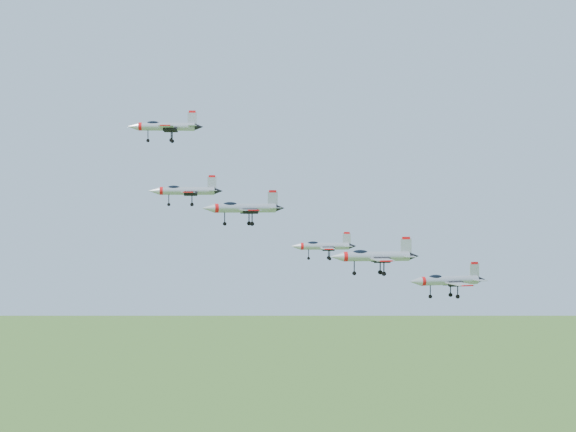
{
  "coord_description": "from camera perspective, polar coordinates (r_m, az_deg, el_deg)",
  "views": [
    {
      "loc": [
        14.17,
        -129.14,
        142.68
      ],
      "look_at": [
        9.49,
        -1.77,
        140.36
      ],
      "focal_mm": 50.0,
      "sensor_mm": 36.0,
      "label": 1
    }
  ],
  "objects": [
    {
      "name": "jet_left_low",
      "position": [
        137.49,
        2.49,
        -2.15
      ],
      "size": [
        11.36,
        9.43,
        3.04
      ],
      "rotation": [
        0.0,
        0.0,
        0.1
      ],
      "color": "#9EA3AA"
    },
    {
      "name": "jet_trail",
      "position": [
        129.2,
        11.23,
        -4.51
      ],
      "size": [
        13.0,
        11.1,
        3.56
      ],
      "rotation": [
        0.0,
        0.0,
        0.32
      ],
      "color": "#9EA3AA"
    },
    {
      "name": "jet_lead",
      "position": [
        144.12,
        -8.78,
        6.31
      ],
      "size": [
        13.46,
        11.17,
        3.6
      ],
      "rotation": [
        0.0,
        0.0,
        0.1
      ],
      "color": "#9EA3AA"
    },
    {
      "name": "jet_left_high",
      "position": [
        133.25,
        -7.34,
        1.79
      ],
      "size": [
        12.22,
        10.22,
        3.27
      ],
      "rotation": [
        0.0,
        0.0,
        0.15
      ],
      "color": "#9EA3AA"
    },
    {
      "name": "jet_right_high",
      "position": [
        114.21,
        -3.24,
        0.58
      ],
      "size": [
        11.86,
        10.08,
        3.22
      ],
      "rotation": [
        0.0,
        0.0,
        0.29
      ],
      "color": "#9EA3AA"
    },
    {
      "name": "jet_right_low",
      "position": [
        114.0,
        6.11,
        -2.86
      ],
      "size": [
        12.89,
        10.76,
        3.45
      ],
      "rotation": [
        0.0,
        0.0,
        0.15
      ],
      "color": "#9EA3AA"
    }
  ]
}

